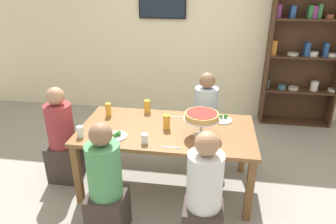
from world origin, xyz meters
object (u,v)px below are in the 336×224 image
Objects in this scene: deep_dish_pizza_stand at (202,117)px; water_glass_clear_far at (80,132)px; salad_plate_near_diner at (117,135)px; water_glass_clear_near at (145,139)px; television at (162,4)px; cutlery_knife_near at (171,147)px; salad_plate_far_diner at (223,119)px; beer_glass_amber_tall at (147,106)px; beer_glass_amber_spare at (108,110)px; beer_glass_amber_short at (167,122)px; diner_far_right at (205,121)px; bookshelf at (304,54)px; diner_head_west at (63,141)px; dining_table at (167,135)px; cutlery_fork_near at (174,117)px; diner_near_left at (106,190)px; diner_near_right at (204,201)px.

deep_dish_pizza_stand reaches higher than water_glass_clear_far.
salad_plate_near_diner is 2.15× the size of water_glass_clear_near.
television is 4.17× the size of cutlery_knife_near.
television is 3.44× the size of salad_plate_far_diner.
beer_glass_amber_tall is (0.10, -1.71, -1.02)m from television.
beer_glass_amber_spare reaches higher than salad_plate_far_diner.
beer_glass_amber_short reaches higher than water_glass_clear_near.
beer_glass_amber_spare is at bearing 117.51° from salad_plate_near_diner.
television reaches higher than diner_far_right.
water_glass_clear_near is (-1.98, -2.36, -0.34)m from bookshelf.
diner_head_west is 0.56m from water_glass_clear_far.
diner_far_right is 9.93× the size of water_glass_clear_far.
cutlery_fork_near is at bearing 82.17° from dining_table.
cutlery_knife_near is at bearing -12.38° from salad_plate_near_diner.
diner_far_right is 7.32× the size of beer_glass_amber_spare.
diner_near_left is (-0.03, -2.89, -1.34)m from television.
beer_glass_amber_short is at bearing 28.66° from diner_near_right.
beer_glass_amber_spare is (-0.29, 1.00, 0.33)m from diner_near_left.
diner_near_left is 0.71m from cutlery_knife_near.
salad_plate_near_diner is (-0.86, -1.03, 0.27)m from diner_far_right.
cutlery_knife_near is (0.83, -0.61, -0.08)m from beer_glass_amber_spare.
television is at bearing 69.02° from diner_head_west.
salad_plate_near_diner is 1.35× the size of beer_glass_amber_spare.
television is (-2.21, 0.09, 0.70)m from bookshelf.
water_glass_clear_far is (-0.12, -0.53, -0.02)m from beer_glass_amber_spare.
diner_near_right is at bearing -51.54° from cutlery_knife_near.
beer_glass_amber_spare is (-1.11, -0.55, 0.33)m from diner_far_right.
salad_plate_near_diner is at bearing -17.54° from diner_head_west.
salad_plate_far_diner is at bearing 10.07° from diner_head_west.
diner_far_right reaches higher than salad_plate_far_diner.
diner_far_right is 3.10× the size of deep_dish_pizza_stand.
television is 2.67m from water_glass_clear_near.
diner_near_left and diner_near_right have the same top height.
deep_dish_pizza_stand is 2.06× the size of cutlery_knife_near.
television is 4.77× the size of beer_glass_amber_spare.
diner_far_right is at bearing 1.90° from diner_near_right.
diner_head_west is at bearing 162.46° from salad_plate_near_diner.
television is 6.48× the size of water_glass_clear_far.
diner_near_right reaches higher than beer_glass_amber_spare.
beer_glass_amber_short is 0.38m from water_glass_clear_near.
water_glass_clear_far is at bearing -127.41° from beer_glass_amber_tall.
diner_near_left is 0.59m from salad_plate_near_diner.
salad_plate_far_diner is 1.37× the size of beer_glass_amber_short.
diner_near_left reaches higher than water_glass_clear_far.
diner_head_west reaches higher than water_glass_clear_near.
diner_near_left is at bearing -118.60° from beer_glass_amber_short.
diner_far_right reaches higher than water_glass_clear_far.
diner_head_west is at bearing 164.25° from cutlery_knife_near.
diner_near_left reaches higher than beer_glass_amber_short.
diner_far_right is at bearing 63.01° from dining_table.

